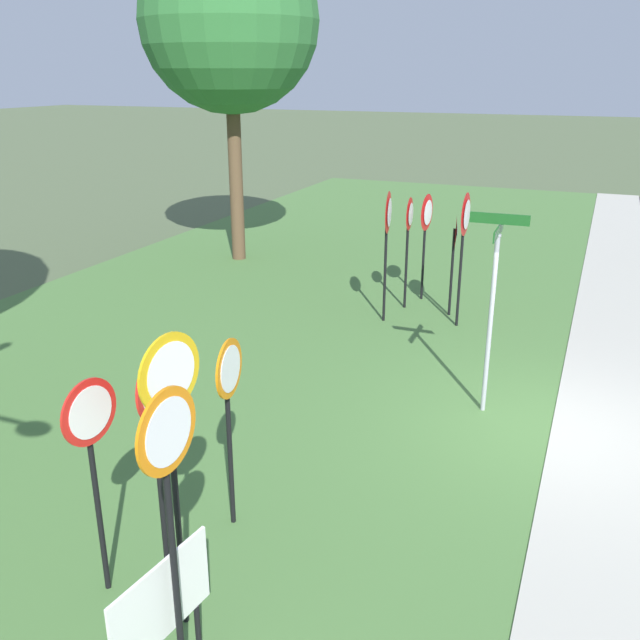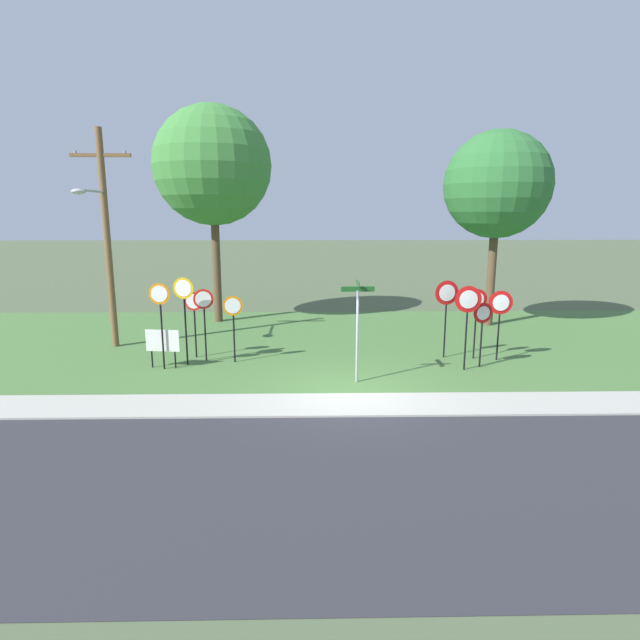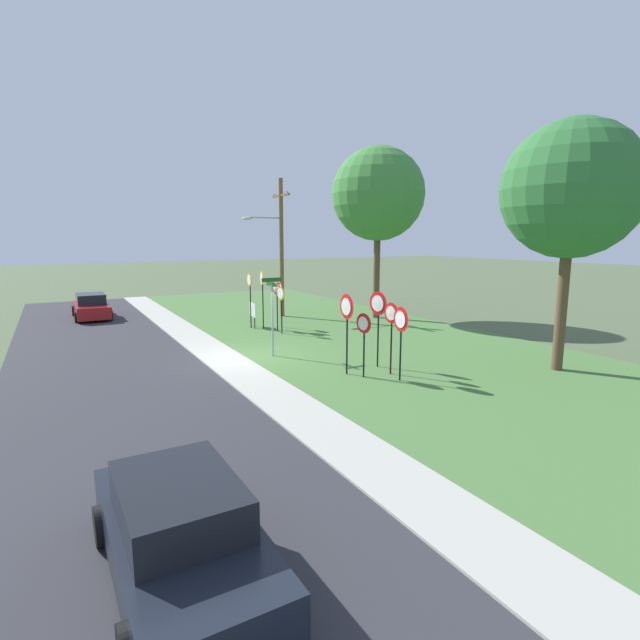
# 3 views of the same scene
# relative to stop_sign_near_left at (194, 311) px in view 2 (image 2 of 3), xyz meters

# --- Properties ---
(ground_plane) EXTENTS (160.00, 160.00, 0.00)m
(ground_plane) POSITION_rel_stop_sign_near_left_xyz_m (5.01, -3.77, -1.67)
(ground_plane) COLOR #4C5B3D
(road_asphalt) EXTENTS (44.00, 6.40, 0.01)m
(road_asphalt) POSITION_rel_stop_sign_near_left_xyz_m (5.01, -8.57, -1.66)
(road_asphalt) COLOR #2D2D33
(road_asphalt) RESTS_ON ground_plane
(sidewalk_strip) EXTENTS (44.00, 1.60, 0.06)m
(sidewalk_strip) POSITION_rel_stop_sign_near_left_xyz_m (5.01, -4.57, -1.64)
(sidewalk_strip) COLOR #ADAA9E
(sidewalk_strip) RESTS_ON ground_plane
(grass_median) EXTENTS (44.00, 12.00, 0.04)m
(grass_median) POSITION_rel_stop_sign_near_left_xyz_m (5.01, 2.23, -1.65)
(grass_median) COLOR #477038
(grass_median) RESTS_ON ground_plane
(stop_sign_near_left) EXTENTS (0.63, 0.12, 2.27)m
(stop_sign_near_left) POSITION_rel_stop_sign_near_left_xyz_m (0.00, 0.00, 0.00)
(stop_sign_near_left) COLOR black
(stop_sign_near_left) RESTS_ON grass_median
(stop_sign_near_right) EXTENTS (0.66, 0.12, 2.43)m
(stop_sign_near_right) POSITION_rel_stop_sign_near_left_xyz_m (0.42, -0.42, 0.12)
(stop_sign_near_right) COLOR black
(stop_sign_near_right) RESTS_ON grass_median
(stop_sign_far_left) EXTENTS (0.68, 0.14, 2.88)m
(stop_sign_far_left) POSITION_rel_stop_sign_near_left_xyz_m (-0.08, -0.96, 0.45)
(stop_sign_far_left) COLOR black
(stop_sign_far_left) RESTS_ON grass_median
(stop_sign_far_center) EXTENTS (0.66, 0.10, 2.76)m
(stop_sign_far_center) POSITION_rel_stop_sign_near_left_xyz_m (-0.73, -1.36, 0.35)
(stop_sign_far_center) COLOR black
(stop_sign_far_center) RESTS_ON grass_median
(stop_sign_far_right) EXTENTS (0.65, 0.12, 2.23)m
(stop_sign_far_right) POSITION_rel_stop_sign_near_left_xyz_m (1.41, -0.63, -0.02)
(stop_sign_far_right) COLOR black
(stop_sign_far_right) RESTS_ON grass_median
(yield_sign_near_left) EXTENTS (0.83, 0.10, 2.68)m
(yield_sign_near_left) POSITION_rel_stop_sign_near_left_xyz_m (8.80, -1.64, 0.40)
(yield_sign_near_left) COLOR black
(yield_sign_near_left) RESTS_ON grass_median
(yield_sign_near_right) EXTENTS (0.80, 0.12, 2.37)m
(yield_sign_near_right) POSITION_rel_stop_sign_near_left_xyz_m (10.23, -0.55, 0.14)
(yield_sign_near_right) COLOR black
(yield_sign_near_right) RESTS_ON grass_median
(yield_sign_far_left) EXTENTS (0.69, 0.11, 2.40)m
(yield_sign_far_left) POSITION_rel_stop_sign_near_left_xyz_m (9.50, -0.36, 0.15)
(yield_sign_far_left) COLOR black
(yield_sign_far_left) RESTS_ON grass_median
(yield_sign_far_right) EXTENTS (0.65, 0.15, 2.11)m
(yield_sign_far_right) POSITION_rel_stop_sign_near_left_xyz_m (9.38, -1.36, -0.07)
(yield_sign_far_right) COLOR black
(yield_sign_far_right) RESTS_ON grass_median
(yield_sign_center) EXTENTS (0.82, 0.16, 2.66)m
(yield_sign_center) POSITION_rel_stop_sign_near_left_xyz_m (8.52, -0.19, 0.38)
(yield_sign_center) COLOR black
(yield_sign_center) RESTS_ON grass_median
(street_name_post) EXTENTS (0.96, 0.82, 3.00)m
(street_name_post) POSITION_rel_stop_sign_near_left_xyz_m (5.28, -2.75, 0.16)
(street_name_post) COLOR #9EA0A8
(street_name_post) RESTS_ON grass_median
(utility_pole) EXTENTS (2.10, 2.42, 7.76)m
(utility_pole) POSITION_rel_stop_sign_near_left_xyz_m (-3.33, 1.41, 2.60)
(utility_pole) COLOR brown
(utility_pole) RESTS_ON grass_median
(notice_board) EXTENTS (1.10, 0.17, 1.25)m
(notice_board) POSITION_rel_stop_sign_near_left_xyz_m (-0.77, -1.22, -0.79)
(notice_board) COLOR black
(notice_board) RESTS_ON grass_median
(oak_tree_left) EXTENTS (5.09, 5.09, 9.40)m
(oak_tree_left) POSITION_rel_stop_sign_near_left_xyz_m (-0.26, 6.03, 5.21)
(oak_tree_left) COLOR brown
(oak_tree_left) RESTS_ON grass_median
(oak_tree_right) EXTENTS (4.47, 4.47, 8.26)m
(oak_tree_right) POSITION_rel_stop_sign_near_left_xyz_m (11.82, 5.03, 4.37)
(oak_tree_right) COLOR brown
(oak_tree_right) RESTS_ON grass_median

